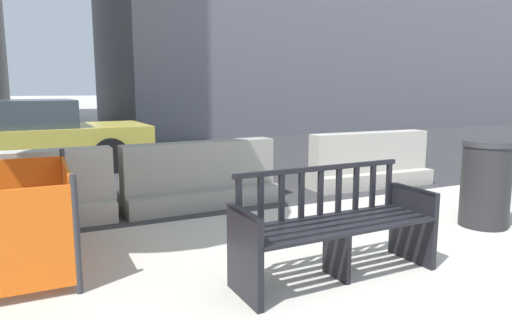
# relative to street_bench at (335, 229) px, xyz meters

# --- Properties ---
(ground_plane) EXTENTS (200.00, 200.00, 0.00)m
(ground_plane) POSITION_rel_street_bench_xyz_m (0.55, -0.62, -0.40)
(ground_plane) COLOR #B7B2A8
(street_asphalt) EXTENTS (120.00, 12.00, 0.01)m
(street_asphalt) POSITION_rel_street_bench_xyz_m (0.55, 8.08, -0.39)
(street_asphalt) COLOR #333335
(street_asphalt) RESTS_ON ground
(street_bench) EXTENTS (1.70, 0.57, 0.88)m
(street_bench) POSITION_rel_street_bench_xyz_m (0.00, 0.00, 0.00)
(street_bench) COLOR black
(street_bench) RESTS_ON ground
(jersey_barrier_centre) EXTENTS (2.03, 0.77, 0.84)m
(jersey_barrier_centre) POSITION_rel_street_bench_xyz_m (-0.25, 2.62, -0.06)
(jersey_barrier_centre) COLOR gray
(jersey_barrier_centre) RESTS_ON ground
(jersey_barrier_left) EXTENTS (2.01, 0.71, 0.84)m
(jersey_barrier_left) POSITION_rel_street_bench_xyz_m (-2.35, 2.59, -0.06)
(jersey_barrier_left) COLOR #ADA89E
(jersey_barrier_left) RESTS_ON ground
(jersey_barrier_right) EXTENTS (2.03, 0.76, 0.84)m
(jersey_barrier_right) POSITION_rel_street_bench_xyz_m (2.53, 2.67, -0.06)
(jersey_barrier_right) COLOR #ADA89E
(jersey_barrier_right) RESTS_ON ground
(car_taxi_near) EXTENTS (4.34, 1.99, 1.31)m
(car_taxi_near) POSITION_rel_street_bench_xyz_m (-2.37, 6.29, 0.26)
(car_taxi_near) COLOR #DBC64C
(car_taxi_near) RESTS_ON ground
(trash_bin) EXTENTS (0.54, 0.54, 0.95)m
(trash_bin) POSITION_rel_street_bench_xyz_m (2.31, 0.44, 0.08)
(trash_bin) COLOR #232326
(trash_bin) RESTS_ON ground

